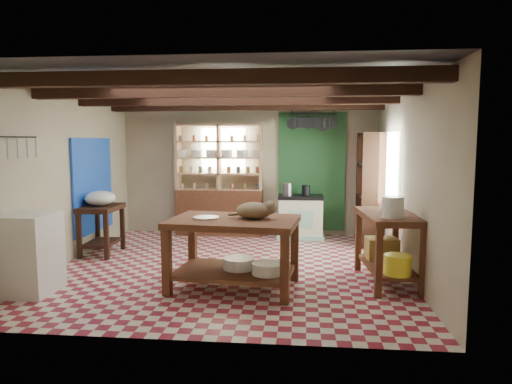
# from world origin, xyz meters

# --- Properties ---
(floor) EXTENTS (5.00, 5.00, 0.02)m
(floor) POSITION_xyz_m (0.00, 0.00, -0.01)
(floor) COLOR maroon
(floor) RESTS_ON ground
(ceiling) EXTENTS (5.00, 5.00, 0.02)m
(ceiling) POSITION_xyz_m (0.00, 0.00, 2.60)
(ceiling) COLOR #414146
(ceiling) RESTS_ON wall_back
(wall_back) EXTENTS (5.00, 0.04, 2.60)m
(wall_back) POSITION_xyz_m (0.00, 2.50, 1.30)
(wall_back) COLOR #BDB498
(wall_back) RESTS_ON floor
(wall_front) EXTENTS (5.00, 0.04, 2.60)m
(wall_front) POSITION_xyz_m (0.00, -2.50, 1.30)
(wall_front) COLOR #BDB498
(wall_front) RESTS_ON floor
(wall_left) EXTENTS (0.04, 5.00, 2.60)m
(wall_left) POSITION_xyz_m (-2.50, 0.00, 1.30)
(wall_left) COLOR #BDB498
(wall_left) RESTS_ON floor
(wall_right) EXTENTS (0.04, 5.00, 2.60)m
(wall_right) POSITION_xyz_m (2.50, 0.00, 1.30)
(wall_right) COLOR #BDB498
(wall_right) RESTS_ON floor
(ceiling_beams) EXTENTS (5.00, 3.80, 0.15)m
(ceiling_beams) POSITION_xyz_m (0.00, 0.00, 2.48)
(ceiling_beams) COLOR #321A11
(ceiling_beams) RESTS_ON ceiling
(blue_wall_patch) EXTENTS (0.04, 1.40, 1.60)m
(blue_wall_patch) POSITION_xyz_m (-2.47, 0.90, 1.10)
(blue_wall_patch) COLOR blue
(blue_wall_patch) RESTS_ON wall_left
(green_wall_patch) EXTENTS (1.30, 0.04, 2.30)m
(green_wall_patch) POSITION_xyz_m (1.25, 2.47, 1.25)
(green_wall_patch) COLOR #21532A
(green_wall_patch) RESTS_ON wall_back
(window_back) EXTENTS (0.90, 0.02, 0.80)m
(window_back) POSITION_xyz_m (-0.50, 2.48, 1.70)
(window_back) COLOR beige
(window_back) RESTS_ON wall_back
(window_right) EXTENTS (0.02, 1.30, 1.20)m
(window_right) POSITION_xyz_m (2.48, 1.00, 1.40)
(window_right) COLOR beige
(window_right) RESTS_ON wall_right
(utensil_rail) EXTENTS (0.06, 0.90, 0.28)m
(utensil_rail) POSITION_xyz_m (-2.44, -1.20, 1.78)
(utensil_rail) COLOR black
(utensil_rail) RESTS_ON wall_left
(pot_rack) EXTENTS (0.86, 0.12, 0.36)m
(pot_rack) POSITION_xyz_m (1.25, 2.05, 2.18)
(pot_rack) COLOR black
(pot_rack) RESTS_ON ceiling
(shelving_unit) EXTENTS (1.70, 0.34, 2.20)m
(shelving_unit) POSITION_xyz_m (-0.55, 2.31, 1.10)
(shelving_unit) COLOR tan
(shelving_unit) RESTS_ON floor
(tall_rack) EXTENTS (0.40, 0.86, 2.00)m
(tall_rack) POSITION_xyz_m (2.28, 1.80, 1.00)
(tall_rack) COLOR #321A11
(tall_rack) RESTS_ON floor
(work_table) EXTENTS (1.67, 1.21, 0.89)m
(work_table) POSITION_xyz_m (0.21, -0.92, 0.44)
(work_table) COLOR brown
(work_table) RESTS_ON floor
(stove) EXTENTS (0.85, 0.58, 0.82)m
(stove) POSITION_xyz_m (1.04, 2.15, 0.41)
(stove) COLOR #ECE7CC
(stove) RESTS_ON floor
(prep_table) EXTENTS (0.56, 0.81, 0.81)m
(prep_table) POSITION_xyz_m (-2.20, 0.58, 0.40)
(prep_table) COLOR #321A11
(prep_table) RESTS_ON floor
(white_cabinet) EXTENTS (0.55, 0.66, 0.98)m
(white_cabinet) POSITION_xyz_m (-2.22, -1.35, 0.49)
(white_cabinet) COLOR white
(white_cabinet) RESTS_ON floor
(right_counter) EXTENTS (0.75, 1.34, 0.92)m
(right_counter) POSITION_xyz_m (2.18, -0.53, 0.46)
(right_counter) COLOR brown
(right_counter) RESTS_ON floor
(cat) EXTENTS (0.48, 0.38, 0.21)m
(cat) POSITION_xyz_m (0.47, -0.90, 0.99)
(cat) COLOR #927755
(cat) RESTS_ON work_table
(steel_tray) EXTENTS (0.36, 0.36, 0.02)m
(steel_tray) POSITION_xyz_m (-0.14, -0.93, 0.90)
(steel_tray) COLOR #95949B
(steel_tray) RESTS_ON work_table
(basin_large) EXTENTS (0.45, 0.45, 0.14)m
(basin_large) POSITION_xyz_m (0.27, -0.88, 0.31)
(basin_large) COLOR white
(basin_large) RESTS_ON work_table
(basin_small) EXTENTS (0.43, 0.43, 0.14)m
(basin_small) POSITION_xyz_m (0.65, -1.07, 0.30)
(basin_small) COLOR white
(basin_small) RESTS_ON work_table
(kettle_left) EXTENTS (0.21, 0.21, 0.24)m
(kettle_left) POSITION_xyz_m (0.79, 2.15, 0.94)
(kettle_left) COLOR #95949B
(kettle_left) RESTS_ON stove
(kettle_right) EXTENTS (0.16, 0.16, 0.19)m
(kettle_right) POSITION_xyz_m (1.14, 2.15, 0.92)
(kettle_right) COLOR black
(kettle_right) RESTS_ON stove
(enamel_bowl) EXTENTS (0.50, 0.50, 0.24)m
(enamel_bowl) POSITION_xyz_m (-2.20, 0.58, 0.93)
(enamel_bowl) COLOR white
(enamel_bowl) RESTS_ON prep_table
(white_bucket) EXTENTS (0.28, 0.28, 0.26)m
(white_bucket) POSITION_xyz_m (2.16, -0.88, 1.05)
(white_bucket) COLOR white
(white_bucket) RESTS_ON right_counter
(wicker_basket) EXTENTS (0.44, 0.36, 0.29)m
(wicker_basket) POSITION_xyz_m (2.16, -0.23, 0.39)
(wicker_basket) COLOR #AB8B45
(wicker_basket) RESTS_ON right_counter
(yellow_tub) EXTENTS (0.36, 0.36, 0.24)m
(yellow_tub) POSITION_xyz_m (2.22, -0.97, 0.37)
(yellow_tub) COLOR #FFF32A
(yellow_tub) RESTS_ON right_counter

